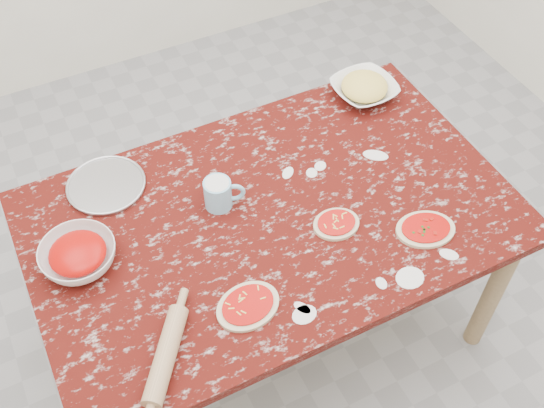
{
  "coord_description": "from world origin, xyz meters",
  "views": [
    {
      "loc": [
        -0.61,
        -1.23,
        2.44
      ],
      "look_at": [
        0.0,
        0.0,
        0.8
      ],
      "focal_mm": 43.12,
      "sensor_mm": 36.0,
      "label": 1
    }
  ],
  "objects_px": {
    "pizza_tray": "(106,186)",
    "cheese_bowl": "(364,90)",
    "flour_mug": "(219,193)",
    "sauce_bowl": "(79,256)",
    "rolling_pin": "(166,355)",
    "worktable": "(272,229)"
  },
  "relations": [
    {
      "from": "pizza_tray",
      "to": "cheese_bowl",
      "type": "distance_m",
      "value": 1.05
    },
    {
      "from": "cheese_bowl",
      "to": "flour_mug",
      "type": "relative_size",
      "value": 1.78
    },
    {
      "from": "sauce_bowl",
      "to": "cheese_bowl",
      "type": "bearing_deg",
      "value": 13.22
    },
    {
      "from": "sauce_bowl",
      "to": "flour_mug",
      "type": "height_order",
      "value": "flour_mug"
    },
    {
      "from": "sauce_bowl",
      "to": "rolling_pin",
      "type": "distance_m",
      "value": 0.45
    },
    {
      "from": "worktable",
      "to": "pizza_tray",
      "type": "bearing_deg",
      "value": 141.53
    },
    {
      "from": "flour_mug",
      "to": "pizza_tray",
      "type": "bearing_deg",
      "value": 142.07
    },
    {
      "from": "flour_mug",
      "to": "rolling_pin",
      "type": "bearing_deg",
      "value": -128.43
    },
    {
      "from": "worktable",
      "to": "pizza_tray",
      "type": "distance_m",
      "value": 0.59
    },
    {
      "from": "pizza_tray",
      "to": "cheese_bowl",
      "type": "relative_size",
      "value": 1.11
    },
    {
      "from": "worktable",
      "to": "rolling_pin",
      "type": "distance_m",
      "value": 0.62
    },
    {
      "from": "pizza_tray",
      "to": "sauce_bowl",
      "type": "distance_m",
      "value": 0.32
    },
    {
      "from": "cheese_bowl",
      "to": "sauce_bowl",
      "type": "bearing_deg",
      "value": -166.78
    },
    {
      "from": "worktable",
      "to": "flour_mug",
      "type": "bearing_deg",
      "value": 140.3
    },
    {
      "from": "cheese_bowl",
      "to": "rolling_pin",
      "type": "distance_m",
      "value": 1.3
    },
    {
      "from": "rolling_pin",
      "to": "flour_mug",
      "type": "bearing_deg",
      "value": 51.57
    },
    {
      "from": "sauce_bowl",
      "to": "flour_mug",
      "type": "distance_m",
      "value": 0.49
    },
    {
      "from": "worktable",
      "to": "cheese_bowl",
      "type": "relative_size",
      "value": 6.65
    },
    {
      "from": "flour_mug",
      "to": "rolling_pin",
      "type": "xyz_separation_m",
      "value": [
        -0.36,
        -0.46,
        -0.03
      ]
    },
    {
      "from": "cheese_bowl",
      "to": "rolling_pin",
      "type": "bearing_deg",
      "value": -146.64
    },
    {
      "from": "cheese_bowl",
      "to": "flour_mug",
      "type": "bearing_deg",
      "value": -160.34
    },
    {
      "from": "worktable",
      "to": "cheese_bowl",
      "type": "xyz_separation_m",
      "value": [
        0.59,
        0.37,
        0.11
      ]
    }
  ]
}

